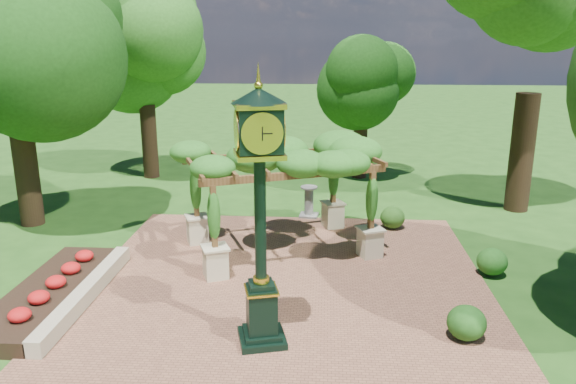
{
  "coord_description": "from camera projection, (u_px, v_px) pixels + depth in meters",
  "views": [
    {
      "loc": [
        0.93,
        -11.12,
        6.05
      ],
      "look_at": [
        0.0,
        2.5,
        2.2
      ],
      "focal_mm": 35.0,
      "sensor_mm": 36.0,
      "label": 1
    }
  ],
  "objects": [
    {
      "name": "tree_west_far",
      "position": [
        143.0,
        45.0,
        23.14
      ],
      "size": [
        4.12,
        4.12,
        8.16
      ],
      "color": "black",
      "rests_on": "ground"
    },
    {
      "name": "flower_bed",
      "position": [
        49.0,
        293.0,
        13.17
      ],
      "size": [
        1.5,
        5.0,
        0.36
      ],
      "primitive_type": "cube",
      "color": "red",
      "rests_on": "ground"
    },
    {
      "name": "shrub_front",
      "position": [
        467.0,
        323.0,
        11.4
      ],
      "size": [
        1.05,
        1.05,
        0.72
      ],
      "primitive_type": "ellipsoid",
      "rotation": [
        0.0,
        0.0,
        -0.43
      ],
      "color": "#1E4F16",
      "rests_on": "brick_plaza"
    },
    {
      "name": "pedestal_clock",
      "position": [
        260.0,
        196.0,
        10.56
      ],
      "size": [
        1.25,
        1.25,
        5.21
      ],
      "rotation": [
        0.0,
        0.0,
        0.25
      ],
      "color": "black",
      "rests_on": "brick_plaza"
    },
    {
      "name": "tree_west_near",
      "position": [
        6.0,
        13.0,
        16.76
      ],
      "size": [
        4.71,
        4.71,
        9.69
      ],
      "color": "#342314",
      "rests_on": "ground"
    },
    {
      "name": "tree_north",
      "position": [
        363.0,
        70.0,
        23.35
      ],
      "size": [
        3.37,
        3.37,
        6.72
      ],
      "color": "#301F13",
      "rests_on": "ground"
    },
    {
      "name": "sundial",
      "position": [
        309.0,
        204.0,
        19.09
      ],
      "size": [
        0.66,
        0.66,
        1.09
      ],
      "rotation": [
        0.0,
        0.0,
        -0.11
      ],
      "color": "gray",
      "rests_on": "ground"
    },
    {
      "name": "shrub_back",
      "position": [
        393.0,
        218.0,
        17.94
      ],
      "size": [
        0.95,
        0.95,
        0.7
      ],
      "primitive_type": "ellipsoid",
      "rotation": [
        0.0,
        0.0,
        -0.24
      ],
      "color": "#2B5B1A",
      "rests_on": "brick_plaza"
    },
    {
      "name": "border_wall",
      "position": [
        86.0,
        294.0,
        13.11
      ],
      "size": [
        0.35,
        5.0,
        0.4
      ],
      "primitive_type": "cube",
      "color": "#C6B793",
      "rests_on": "ground"
    },
    {
      "name": "ground",
      "position": [
        280.0,
        318.0,
        12.38
      ],
      "size": [
        120.0,
        120.0,
        0.0
      ],
      "primitive_type": "plane",
      "color": "#1E4714",
      "rests_on": "ground"
    },
    {
      "name": "brick_plaza",
      "position": [
        284.0,
        297.0,
        13.34
      ],
      "size": [
        10.0,
        12.0,
        0.04
      ],
      "primitive_type": "cube",
      "color": "brown",
      "rests_on": "ground"
    },
    {
      "name": "shrub_mid",
      "position": [
        492.0,
        262.0,
        14.47
      ],
      "size": [
        1.02,
        1.02,
        0.7
      ],
      "primitive_type": "ellipsoid",
      "rotation": [
        0.0,
        0.0,
        0.41
      ],
      "color": "#205618",
      "rests_on": "brick_plaza"
    },
    {
      "name": "pergola",
      "position": [
        281.0,
        162.0,
        15.58
      ],
      "size": [
        5.9,
        4.87,
        3.19
      ],
      "rotation": [
        0.0,
        0.0,
        0.4
      ],
      "color": "beige",
      "rests_on": "brick_plaza"
    }
  ]
}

